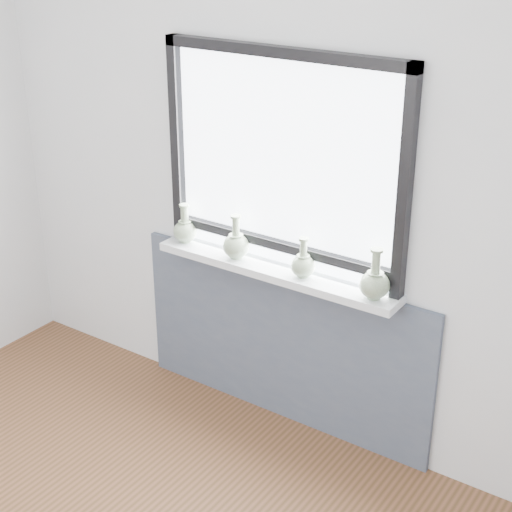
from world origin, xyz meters
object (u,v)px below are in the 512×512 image
Objects in this scene: windowsill at (274,271)px; vase_a at (185,230)px; vase_b at (236,244)px; vase_c at (303,264)px; vase_d at (375,283)px.

windowsill is 6.36× the size of vase_a.
vase_a is (-0.56, 0.00, 0.09)m from windowsill.
vase_b is (-0.22, -0.01, 0.09)m from windowsill.
vase_b is at bearing -179.95° from vase_c.
vase_b reaches higher than vase_c.
vase_b is 0.39m from vase_c.
windowsill is 5.48× the size of vase_d.
windowsill is 0.19m from vase_c.
vase_a is 0.92× the size of vase_b.
vase_a is at bearing 178.88° from vase_d.
vase_d reaches higher than vase_c.
vase_d is at bearing -1.31° from vase_c.
vase_c is (0.73, -0.01, -0.00)m from vase_a.
vase_d reaches higher than windowsill.
vase_a reaches higher than vase_c.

